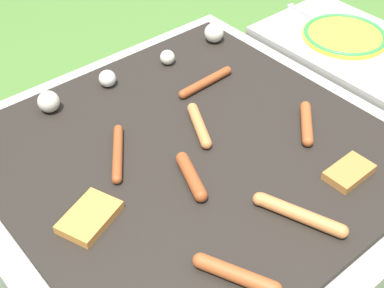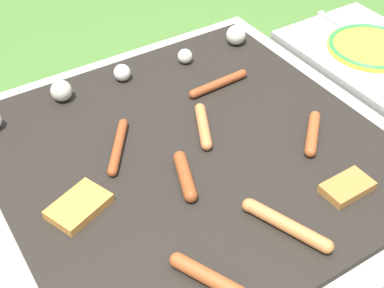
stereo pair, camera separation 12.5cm
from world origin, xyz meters
TOP-DOWN VIEW (x-y plane):
  - ground_plane at (0.00, 0.00)m, footprint 14.00×14.00m
  - grill at (0.00, 0.00)m, footprint 1.00×1.00m
  - side_ledge at (0.70, 0.07)m, footprint 0.37×0.53m
  - sausage_front_center at (0.06, 0.05)m, footprint 0.09×0.15m
  - sausage_back_right at (-0.17, -0.33)m, footprint 0.09×0.16m
  - sausage_front_right at (0.27, -0.12)m, footprint 0.13×0.12m
  - sausage_back_center at (0.03, -0.30)m, footprint 0.09×0.20m
  - sausage_front_left at (0.20, 0.18)m, footprint 0.19×0.03m
  - sausage_back_left at (-0.15, 0.09)m, footprint 0.12×0.16m
  - sausage_mid_right at (-0.07, -0.08)m, footprint 0.07×0.14m
  - bread_slice_right at (-0.30, -0.03)m, footprint 0.15×0.12m
  - bread_slice_left at (0.22, -0.29)m, footprint 0.11×0.07m
  - mushroom_row at (0.02, 0.34)m, footprint 0.80×0.07m
  - plate_colorful at (0.70, 0.09)m, footprint 0.26×0.26m
  - fork_utensil at (0.72, 0.27)m, footprint 0.03×0.17m

SIDE VIEW (x-z plane):
  - ground_plane at x=0.00m, z-range 0.00..0.00m
  - grill at x=0.00m, z-range 0.00..0.42m
  - side_ledge at x=0.70m, z-range 0.00..0.42m
  - fork_utensil at x=0.72m, z-range 0.42..0.43m
  - plate_colorful at x=0.70m, z-range 0.42..0.44m
  - bread_slice_right at x=-0.30m, z-range 0.42..0.44m
  - bread_slice_left at x=0.22m, z-range 0.42..0.44m
  - sausage_back_left at x=-0.15m, z-range 0.42..0.44m
  - sausage_front_left at x=0.20m, z-range 0.42..0.44m
  - sausage_front_center at x=0.06m, z-range 0.42..0.44m
  - sausage_front_right at x=0.27m, z-range 0.42..0.45m
  - sausage_back_center at x=0.03m, z-range 0.42..0.45m
  - sausage_mid_right at x=-0.07m, z-range 0.42..0.45m
  - sausage_back_right at x=-0.17m, z-range 0.42..0.45m
  - mushroom_row at x=0.02m, z-range 0.41..0.47m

